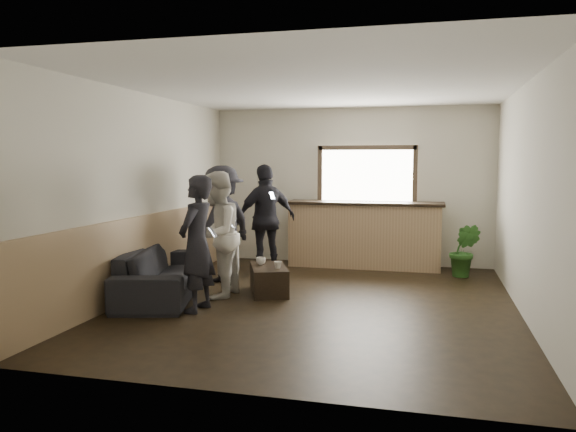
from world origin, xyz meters
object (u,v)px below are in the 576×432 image
(coffee_table, at_px, (269,280))
(potted_plant, at_px, (464,250))
(cup_b, at_px, (278,265))
(person_d, at_px, (266,219))
(bar_counter, at_px, (364,231))
(person_c, at_px, (222,224))
(cup_a, at_px, (261,261))
(sofa, at_px, (163,272))
(person_b, at_px, (217,235))
(person_a, at_px, (197,244))

(coffee_table, relative_size, potted_plant, 0.99)
(cup_b, relative_size, person_d, 0.06)
(bar_counter, bearing_deg, person_d, -148.31)
(potted_plant, xyz_separation_m, person_c, (-3.65, -1.19, 0.46))
(cup_a, distance_m, person_d, 1.40)
(sofa, height_order, potted_plant, potted_plant)
(cup_b, bearing_deg, potted_plant, 36.94)
(sofa, height_order, cup_a, sofa)
(cup_a, relative_size, person_c, 0.08)
(coffee_table, xyz_separation_m, person_b, (-0.63, -0.38, 0.67))
(bar_counter, xyz_separation_m, person_a, (-1.67, -3.45, 0.20))
(person_b, bearing_deg, person_c, -162.50)
(sofa, xyz_separation_m, person_b, (0.75, 0.12, 0.52))
(person_a, height_order, person_d, person_d)
(cup_a, bearing_deg, sofa, -153.83)
(bar_counter, xyz_separation_m, cup_b, (-0.91, -2.44, -0.21))
(coffee_table, relative_size, person_d, 0.47)
(bar_counter, xyz_separation_m, coffee_table, (-1.07, -2.32, -0.45))
(person_c, bearing_deg, cup_b, 78.19)
(cup_b, relative_size, potted_plant, 0.12)
(coffee_table, relative_size, cup_a, 6.38)
(sofa, relative_size, person_a, 1.35)
(cup_b, height_order, potted_plant, potted_plant)
(cup_b, xyz_separation_m, person_d, (-0.61, 1.50, 0.47))
(person_a, bearing_deg, sofa, -124.15)
(bar_counter, relative_size, cup_b, 25.65)
(person_c, bearing_deg, potted_plant, 130.29)
(bar_counter, height_order, cup_b, bar_counter)
(person_c, bearing_deg, person_b, 38.86)
(cup_a, distance_m, cup_b, 0.38)
(bar_counter, height_order, sofa, bar_counter)
(cup_b, distance_m, person_b, 0.94)
(cup_b, xyz_separation_m, person_b, (-0.79, -0.27, 0.43))
(cup_a, bearing_deg, bar_counter, 61.16)
(cup_a, xyz_separation_m, cup_b, (0.31, -0.22, -0.00))
(sofa, relative_size, person_b, 1.33)
(cup_b, bearing_deg, cup_a, 144.67)
(sofa, relative_size, cup_b, 21.68)
(bar_counter, xyz_separation_m, sofa, (-2.45, -2.82, -0.31))
(coffee_table, height_order, person_b, person_b)
(coffee_table, distance_m, cup_b, 0.31)
(cup_a, relative_size, person_a, 0.08)
(person_b, height_order, person_d, person_d)
(cup_b, bearing_deg, sofa, -166.04)
(cup_b, relative_size, person_b, 0.06)
(coffee_table, bearing_deg, person_c, 146.33)
(person_a, bearing_deg, person_b, -173.20)
(cup_a, relative_size, person_d, 0.07)
(sofa, height_order, person_d, person_d)
(cup_a, bearing_deg, person_a, -110.05)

